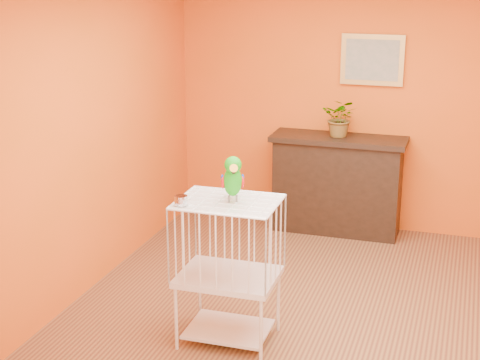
% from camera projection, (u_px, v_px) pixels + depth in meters
% --- Properties ---
extents(ground, '(4.50, 4.50, 0.00)m').
position_uv_depth(ground, '(320.00, 322.00, 5.71)').
color(ground, brown).
rests_on(ground, ground).
extents(room_shell, '(4.50, 4.50, 4.50)m').
position_uv_depth(room_shell, '(327.00, 122.00, 5.25)').
color(room_shell, '#DD5414').
rests_on(room_shell, ground).
extents(console_cabinet, '(1.35, 0.48, 1.00)m').
position_uv_depth(console_cabinet, '(337.00, 184.00, 7.48)').
color(console_cabinet, black).
rests_on(console_cabinet, ground).
extents(potted_plant, '(0.38, 0.41, 0.30)m').
position_uv_depth(potted_plant, '(341.00, 121.00, 7.33)').
color(potted_plant, '#26722D').
rests_on(potted_plant, console_cabinet).
extents(framed_picture, '(0.62, 0.04, 0.50)m').
position_uv_depth(framed_picture, '(372.00, 60.00, 7.22)').
color(framed_picture, '#B68B41').
rests_on(framed_picture, room_shell).
extents(birdcage, '(0.71, 0.55, 1.08)m').
position_uv_depth(birdcage, '(228.00, 270.00, 5.28)').
color(birdcage, beige).
rests_on(birdcage, ground).
extents(feed_cup, '(0.09, 0.09, 0.06)m').
position_uv_depth(feed_cup, '(181.00, 200.00, 5.03)').
color(feed_cup, silver).
rests_on(feed_cup, birdcage).
extents(parrot, '(0.19, 0.30, 0.34)m').
position_uv_depth(parrot, '(233.00, 178.00, 5.07)').
color(parrot, '#59544C').
rests_on(parrot, birdcage).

